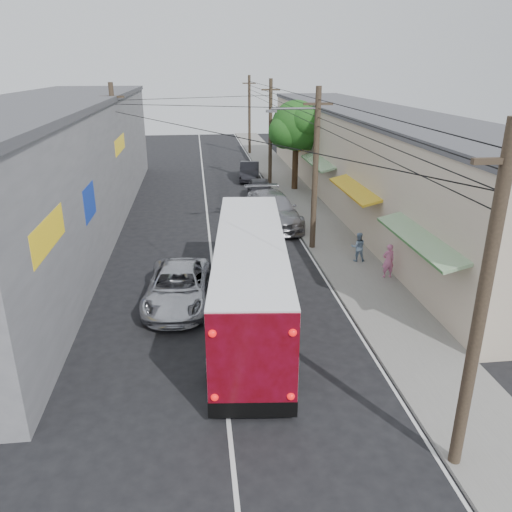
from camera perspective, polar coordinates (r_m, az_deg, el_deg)
The scene contains 13 objects.
ground at distance 13.87m, azimuth -3.11°, elevation -18.78°, with size 120.00×120.00×0.00m, color black.
sidewalk at distance 32.67m, azimuth 5.91°, elevation 5.18°, with size 3.00×80.00×0.12m, color slate.
building_right at distance 35.12m, azimuth 12.68°, elevation 11.06°, with size 7.09×40.00×6.25m.
building_left at distance 30.19m, azimuth -22.30°, elevation 9.45°, with size 7.20×36.00×7.25m.
utility_poles at distance 31.57m, azimuth -0.07°, elevation 12.29°, with size 11.80×45.28×8.00m.
street_tree at distance 37.66m, azimuth 4.72°, elevation 14.46°, with size 4.40×4.00×6.60m.
coach_bus at distance 18.01m, azimuth -0.64°, elevation -2.48°, with size 3.52×11.59×3.29m.
jeepney at distance 19.86m, azimuth -8.91°, elevation -3.50°, with size 2.42×5.25×1.46m, color #BABBC2.
parked_suv at distance 29.56m, azimuth 1.89°, elevation 5.33°, with size 2.58×6.35×1.84m, color gray.
parked_car_mid at distance 35.06m, azimuth 0.48°, elevation 7.54°, with size 1.77×4.40×1.50m, color #242429.
parked_car_far at distance 41.74m, azimuth -0.74°, elevation 9.67°, with size 1.53×4.39×1.45m, color black.
pedestrian_near at distance 22.54m, azimuth 14.87°, elevation -0.52°, with size 0.56×0.37×1.54m, color pink.
pedestrian_far at distance 24.14m, azimuth 11.59°, elevation 1.04°, with size 0.69×0.53×1.41m, color #7F9BB9.
Camera 1 is at (-0.57, -10.67, 8.85)m, focal length 35.00 mm.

